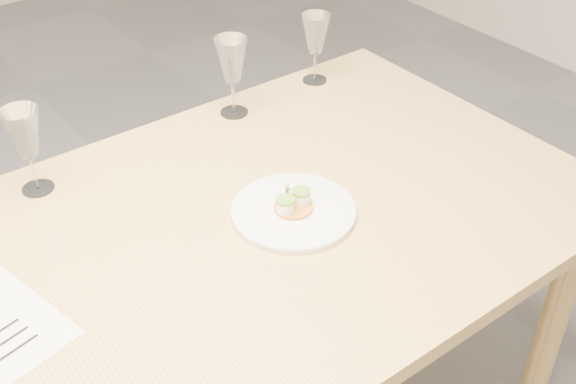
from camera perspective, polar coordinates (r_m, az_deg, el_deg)
dining_table at (r=1.51m, az=-16.29°, el=-10.17°), size 2.40×1.00×0.75m
dinner_plate at (r=1.59m, az=0.45°, el=-1.45°), size 0.28×0.28×0.07m
wine_glass_1 at (r=1.70m, az=-20.09°, el=4.25°), size 0.08×0.08×0.21m
wine_glass_2 at (r=1.91m, az=-4.47°, el=10.21°), size 0.09×0.09×0.22m
wine_glass_3 at (r=2.07m, az=2.20°, el=12.26°), size 0.08×0.08×0.20m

